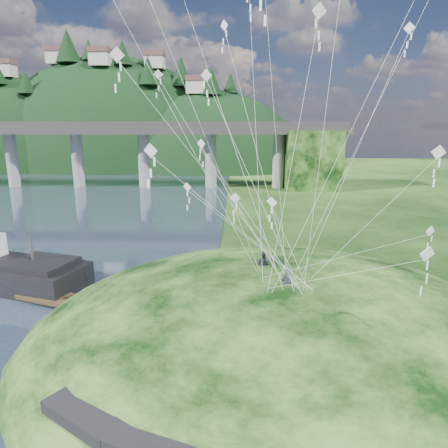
{
  "coord_description": "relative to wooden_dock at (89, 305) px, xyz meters",
  "views": [
    {
      "loc": [
        4.87,
        -22.36,
        13.97
      ],
      "look_at": [
        4.0,
        6.0,
        7.0
      ],
      "focal_mm": 32.0,
      "sensor_mm": 36.0,
      "label": 1
    }
  ],
  "objects": [
    {
      "name": "ground",
      "position": [
        6.55,
        -5.97,
        -0.42
      ],
      "size": [
        320.0,
        320.0,
        0.0
      ],
      "primitive_type": "plane",
      "color": "black",
      "rests_on": "ground"
    },
    {
      "name": "grass_hill",
      "position": [
        14.55,
        -3.97,
        -1.92
      ],
      "size": [
        36.0,
        32.0,
        13.0
      ],
      "color": "black",
      "rests_on": "ground"
    },
    {
      "name": "bridge",
      "position": [
        -19.91,
        64.1,
        9.29
      ],
      "size": [
        160.0,
        11.0,
        15.0
      ],
      "color": "#2D2B2B",
      "rests_on": "ground"
    },
    {
      "name": "far_ridge",
      "position": [
        -37.04,
        116.2,
        -7.85
      ],
      "size": [
        153.0,
        70.0,
        94.5
      ],
      "color": "black",
      "rests_on": "ground"
    },
    {
      "name": "wooden_dock",
      "position": [
        0.0,
        0.0,
        0.0
      ],
      "size": [
        13.21,
        6.5,
        0.95
      ],
      "color": "#352615",
      "rests_on": "ground"
    },
    {
      "name": "kite_flyers",
      "position": [
        13.6,
        -4.01,
        5.48
      ],
      "size": [
        2.14,
        4.05,
        1.92
      ],
      "color": "#23242F",
      "rests_on": "ground"
    },
    {
      "name": "kite_swarm",
      "position": [
        12.94,
        -3.14,
        16.85
      ],
      "size": [
        20.59,
        18.14,
        21.71
      ],
      "color": "white",
      "rests_on": "ground"
    }
  ]
}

